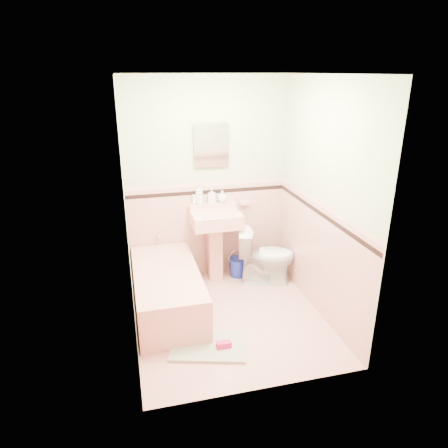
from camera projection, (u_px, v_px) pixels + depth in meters
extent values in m
plane|color=#E4A295|center=(230.00, 317.00, 4.46)|extent=(2.20, 2.20, 0.00)
plane|color=white|center=(231.00, 74.00, 3.58)|extent=(2.20, 2.20, 0.00)
plane|color=#F9EACB|center=(207.00, 181.00, 5.02)|extent=(2.50, 0.00, 2.50)
plane|color=#F9EACB|center=(269.00, 254.00, 3.02)|extent=(2.50, 0.00, 2.50)
plane|color=#F9EACB|center=(126.00, 217.00, 3.79)|extent=(0.00, 2.50, 2.50)
plane|color=#F9EACB|center=(323.00, 201.00, 4.25)|extent=(0.00, 2.50, 2.50)
plane|color=#E6A79A|center=(208.00, 231.00, 5.24)|extent=(2.00, 0.00, 2.00)
plane|color=#E6A79A|center=(265.00, 328.00, 3.26)|extent=(2.00, 0.00, 2.00)
plane|color=#E6A79A|center=(133.00, 279.00, 4.02)|extent=(0.00, 2.20, 2.20)
plane|color=#E6A79A|center=(317.00, 258.00, 4.47)|extent=(0.00, 2.20, 2.20)
plane|color=black|center=(208.00, 192.00, 5.05)|extent=(2.00, 0.00, 2.00)
plane|color=black|center=(267.00, 269.00, 3.08)|extent=(2.00, 0.00, 2.00)
plane|color=black|center=(129.00, 230.00, 3.84)|extent=(0.00, 2.20, 2.20)
plane|color=black|center=(320.00, 213.00, 4.29)|extent=(0.00, 2.20, 2.20)
plane|color=#E4A6A0|center=(207.00, 184.00, 5.01)|extent=(2.00, 0.00, 2.00)
plane|color=#E4A6A0|center=(268.00, 257.00, 3.05)|extent=(2.00, 0.00, 2.00)
plane|color=#E4A6A0|center=(129.00, 220.00, 3.81)|extent=(0.00, 2.20, 2.20)
plane|color=#E4A6A0|center=(321.00, 204.00, 4.26)|extent=(0.00, 2.20, 2.20)
cube|color=#DE998B|center=(167.00, 292.00, 4.54)|extent=(0.70, 1.50, 0.45)
cylinder|color=silver|center=(159.00, 234.00, 5.05)|extent=(0.04, 0.12, 0.04)
cylinder|color=silver|center=(213.00, 207.00, 5.05)|extent=(0.02, 0.02, 0.10)
cube|color=white|center=(211.00, 145.00, 4.85)|extent=(0.37, 0.04, 0.46)
cube|color=#DE998B|center=(244.00, 203.00, 5.20)|extent=(0.12, 0.07, 0.04)
imported|color=#B2B2B2|center=(199.00, 194.00, 4.98)|extent=(0.13, 0.13, 0.26)
imported|color=#B2B2B2|center=(212.00, 196.00, 5.03)|extent=(0.10, 0.10, 0.19)
imported|color=#B2B2B2|center=(222.00, 196.00, 5.07)|extent=(0.13, 0.13, 0.15)
cylinder|color=white|center=(194.00, 200.00, 4.99)|extent=(0.04, 0.04, 0.12)
imported|color=white|center=(266.00, 256.00, 5.11)|extent=(0.77, 0.56, 0.71)
cube|color=gray|center=(208.00, 346.00, 3.98)|extent=(0.83, 0.66, 0.03)
cube|color=#BF1E59|center=(224.00, 344.00, 3.93)|extent=(0.14, 0.07, 0.06)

